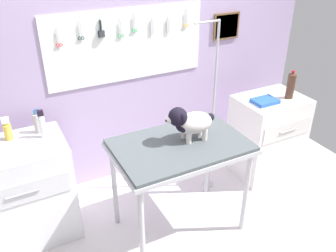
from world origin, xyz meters
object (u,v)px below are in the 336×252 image
Objects in this scene: grooming_table at (180,152)px; soda_bottle at (291,85)px; grooming_arm at (212,117)px; cabinet_right at (267,135)px; counter_left at (22,193)px; dog at (190,122)px; detangler_spray at (8,130)px.

soda_bottle is (1.40, 0.27, 0.21)m from grooming_table.
grooming_arm reaches higher than cabinet_right.
counter_left is at bearing 156.43° from grooming_table.
soda_bottle is at bearing -5.66° from counter_left.
grooming_arm is 0.63m from dog.
dog is at bearing -169.16° from soda_bottle.
grooming_arm reaches higher than dog.
dog reaches higher than grooming_table.
soda_bottle is at bearing -7.15° from grooming_arm.
soda_bottle reaches higher than counter_left.
dog is 1.34m from cabinet_right.
grooming_arm is 1.93× the size of counter_left.
dog is at bearing -21.50° from counter_left.
cabinet_right is (0.69, -0.04, -0.36)m from grooming_arm.
dog reaches higher than counter_left.
detangler_spray reaches higher than grooming_table.
soda_bottle is (0.15, -0.07, 0.57)m from cabinet_right.
grooming_table is 5.58× the size of detangler_spray.
dog reaches higher than soda_bottle.
soda_bottle is at bearing 10.79° from grooming_table.
grooming_table is 1.44m from soda_bottle.
grooming_arm is at bearing 172.85° from soda_bottle.
counter_left is at bearing 175.06° from grooming_arm.
dog is at bearing -26.66° from detangler_spray.
dog is 1.46× the size of soda_bottle.
detangler_spray is at bearing 87.12° from counter_left.
soda_bottle is (2.59, -0.39, 0.03)m from detangler_spray.
cabinet_right is at bearing 156.36° from soda_bottle.
grooming_arm is at bearing -9.36° from detangler_spray.
grooming_table is 1.35m from counter_left.
cabinet_right is 4.49× the size of detangler_spray.
grooming_arm is 4.06× the size of dog.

